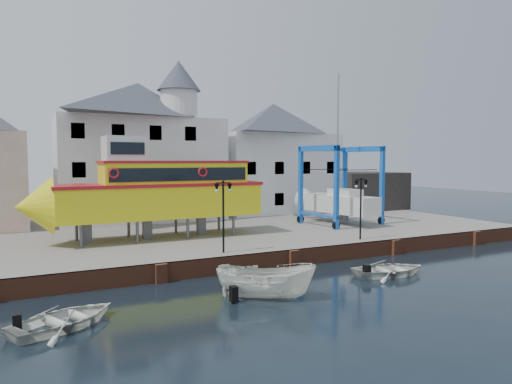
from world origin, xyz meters
name	(u,v)px	position (x,y,z in m)	size (l,w,h in m)	color
ground	(293,267)	(0.00, 0.00, 0.00)	(140.00, 140.00, 0.00)	black
hardstanding	(223,232)	(0.00, 11.00, 0.50)	(44.00, 22.00, 1.00)	slate
quay_wall	(292,258)	(0.00, 0.10, 0.50)	(44.00, 0.47, 1.00)	brown
building_white_main	(141,149)	(-4.87, 18.39, 7.34)	(14.00, 8.30, 14.00)	silver
building_white_right	(273,158)	(9.00, 19.00, 6.60)	(12.00, 8.00, 11.20)	silver
shed_dark	(361,190)	(19.00, 17.00, 3.00)	(8.00, 7.00, 4.00)	black
lamp_post_left	(223,198)	(-4.00, 1.20, 4.17)	(1.12, 0.32, 4.20)	black
lamp_post_right	(361,192)	(6.00, 1.20, 4.17)	(1.12, 0.32, 4.20)	black
tour_boat	(147,191)	(-6.83, 7.80, 4.25)	(15.88, 3.95, 6.90)	#59595E
travel_lift	(334,198)	(9.36, 8.72, 3.10)	(6.41, 8.51, 12.54)	#124BAA
motorboat_a	(266,298)	(-4.37, -4.74, 0.00)	(1.74, 4.64, 1.79)	silver
motorboat_b	(389,275)	(3.70, -4.11, 0.00)	(3.01, 4.21, 0.87)	silver
motorboat_d	(65,327)	(-12.91, -4.57, 0.00)	(2.97, 4.16, 0.86)	silver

